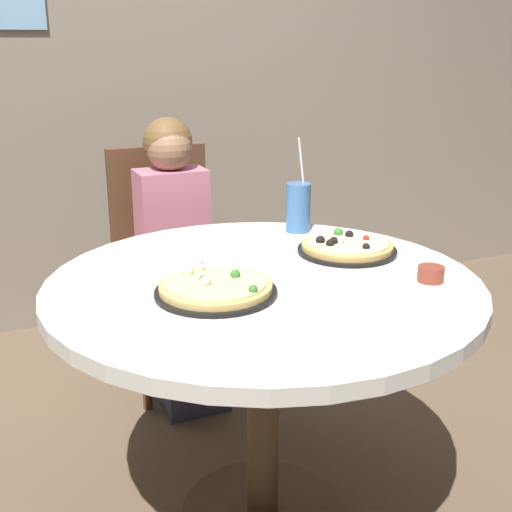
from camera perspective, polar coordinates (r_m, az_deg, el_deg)
name	(u,v)px	position (r m, az deg, el deg)	size (l,w,h in m)	color
wall_with_window	(113,17)	(3.30, -12.22, 19.52)	(5.20, 0.14, 2.90)	gray
dining_table	(263,316)	(1.78, 0.63, -5.20)	(1.15, 1.15, 0.75)	silver
chair_wooden	(166,253)	(2.70, -7.76, 0.25)	(0.41, 0.41, 0.95)	brown
diner_child	(180,278)	(2.54, -6.57, -1.90)	(0.26, 0.41, 1.08)	#3F4766
pizza_veggie	(216,288)	(1.64, -3.51, -2.77)	(0.31, 0.31, 0.05)	black
pizza_cheese	(347,247)	(1.98, 7.82, 0.78)	(0.29, 0.29, 0.05)	black
soda_cup	(298,207)	(2.17, 3.66, 4.22)	(0.08, 0.08, 0.31)	#3F72B2
sauce_bowl	(431,274)	(1.79, 14.83, -1.50)	(0.07, 0.07, 0.04)	brown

